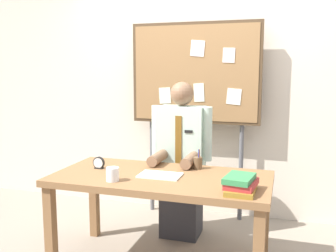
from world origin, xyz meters
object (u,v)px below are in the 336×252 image
Objects in this scene: open_notebook at (160,175)px; coffee_mug at (113,174)px; pen_holder at (198,163)px; book_stack at (241,184)px; bulletin_board at (195,77)px; person at (181,166)px; desk_clock at (99,163)px; desk at (161,186)px.

open_notebook is 0.36m from coffee_mug.
coffee_mug is at bearing -134.69° from pen_holder.
book_stack is at bearing 1.65° from coffee_mug.
book_stack is (0.62, -1.29, -0.67)m from bulletin_board.
bulletin_board reaches higher than pen_holder.
bulletin_board is 12.31× the size of pen_holder.
open_notebook is (-0.00, -0.60, 0.07)m from person.
desk_clock is at bearing 167.62° from book_stack.
bulletin_board is 20.44× the size of desk_clock.
coffee_mug is (-0.28, -1.32, -0.67)m from bulletin_board.
person is at bearing 127.75° from book_stack.
desk is at bearing 160.84° from book_stack.
book_stack is at bearing -19.16° from desk.
desk is 0.56m from desk_clock.
open_notebook is 3.19× the size of coffee_mug.
bulletin_board is at bearing 115.49° from book_stack.
desk_clock reaches higher than desk.
desk is 0.82× the size of bulletin_board.
bulletin_board reaches higher than open_notebook.
open_notebook is (-0.00, -1.10, -0.71)m from bulletin_board.
bulletin_board is at bearing 89.98° from desk.
desk_clock reaches higher than open_notebook.
desk is 16.55× the size of coffee_mug.
desk is 0.39m from coffee_mug.
pen_holder is (0.76, 0.23, 0.01)m from desk_clock.
open_notebook reaches higher than desk.
bulletin_board is (0.00, 1.08, 0.81)m from desk.
coffee_mug is at bearing -139.76° from desk.
desk_clock is (-0.54, 0.04, 0.13)m from desk.
desk is at bearing -129.32° from pen_holder.
pen_holder is at bearing 50.68° from desk.
coffee_mug is at bearing -178.35° from book_stack.
person is 4.49× the size of open_notebook.
book_stack is 0.95× the size of open_notebook.
person is 14.55× the size of desk_clock.
coffee_mug is 0.61× the size of pen_holder.
person is 0.77m from desk_clock.
book_stack is 1.86× the size of pen_holder.
person is 0.61m from open_notebook.
pen_holder is at bearing -74.65° from bulletin_board.
desk is at bearing 87.09° from open_notebook.
desk_clock is at bearing 175.81° from desk.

